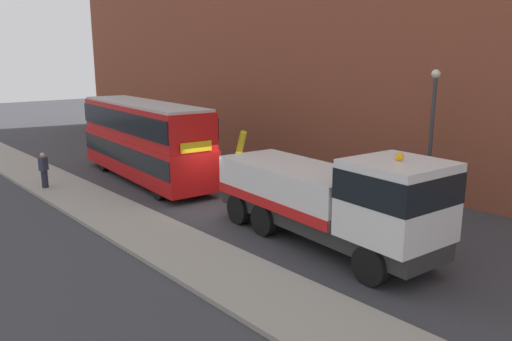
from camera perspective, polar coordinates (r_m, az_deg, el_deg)
ground_plane at (r=21.64m, az=-3.70°, el=-4.11°), size 120.00×120.00×0.00m
near_kerb at (r=19.49m, az=-13.60°, el=-6.17°), size 60.00×2.80×0.15m
building_facade at (r=26.63m, az=10.94°, el=16.42°), size 60.00×1.50×16.00m
recovery_tow_truck at (r=16.81m, az=8.42°, el=-2.97°), size 10.23×3.42×3.67m
double_decker_bus at (r=26.48m, az=-12.71°, el=3.68°), size 11.18×3.51×4.06m
pedestrian_onlooker at (r=25.99m, az=-23.08°, el=-0.01°), size 0.43×0.48×1.71m
street_lamp at (r=21.58m, az=19.45°, el=4.57°), size 0.36×0.36×5.83m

